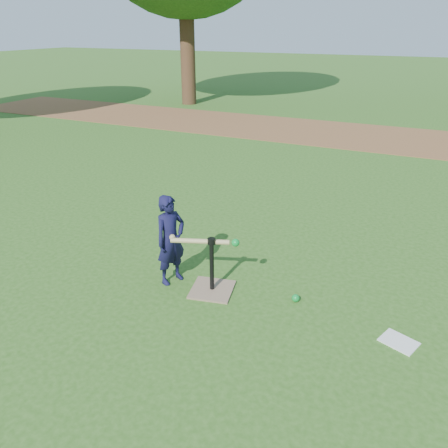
% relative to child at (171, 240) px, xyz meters
% --- Properties ---
extents(ground, '(80.00, 80.00, 0.00)m').
position_rel_child_xyz_m(ground, '(0.46, 0.36, -0.50)').
color(ground, '#285116').
rests_on(ground, ground).
extents(dirt_strip, '(24.00, 3.00, 0.01)m').
position_rel_child_xyz_m(dirt_strip, '(0.46, 7.86, -0.49)').
color(dirt_strip, brown).
rests_on(dirt_strip, ground).
extents(child, '(0.35, 0.42, 0.99)m').
position_rel_child_xyz_m(child, '(0.00, 0.00, 0.00)').
color(child, black).
rests_on(child, ground).
extents(wiffle_ball_ground, '(0.08, 0.08, 0.08)m').
position_rel_child_xyz_m(wiffle_ball_ground, '(1.34, 0.18, -0.46)').
color(wiffle_ball_ground, '#0C882F').
rests_on(wiffle_ball_ground, ground).
extents(clipboard, '(0.36, 0.32, 0.01)m').
position_rel_child_xyz_m(clipboard, '(2.35, -0.04, -0.49)').
color(clipboard, silver).
rests_on(clipboard, ground).
extents(batting_tee, '(0.51, 0.51, 0.61)m').
position_rel_child_xyz_m(batting_tee, '(0.48, 0.00, -0.39)').
color(batting_tee, '#866B55').
rests_on(batting_tee, ground).
extents(swing_action, '(0.73, 0.25, 0.10)m').
position_rel_child_xyz_m(swing_action, '(0.40, -0.01, 0.08)').
color(swing_action, tan).
rests_on(swing_action, ground).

